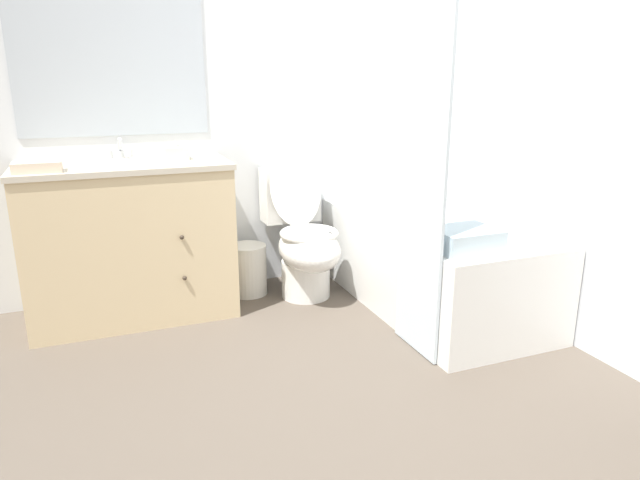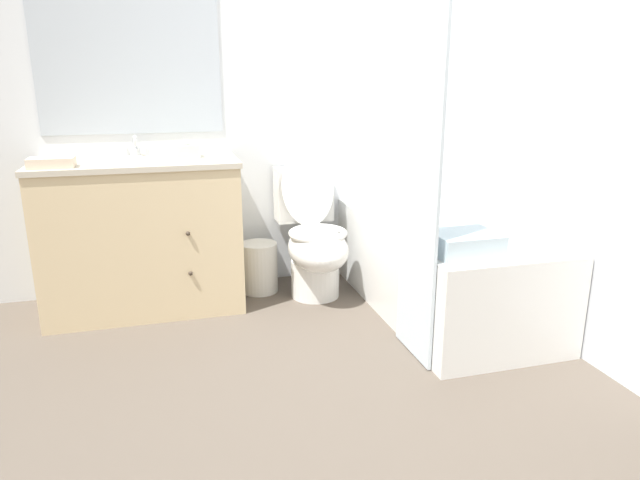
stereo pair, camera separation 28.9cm
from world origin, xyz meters
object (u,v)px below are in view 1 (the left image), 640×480
object	(u,v)px
hand_towel_folded	(37,167)
bath_towel_folded	(464,239)
tissue_box	(175,152)
bathtub	(430,262)
vanity_cabinet	(130,239)
wastebasket	(248,270)
toilet	(303,239)
sink_faucet	(120,152)

from	to	relation	value
hand_towel_folded	bath_towel_folded	bearing A→B (deg)	-25.01
tissue_box	bath_towel_folded	xyz separation A→B (m)	(1.19, -1.10, -0.34)
hand_towel_folded	bathtub	bearing A→B (deg)	-8.64
vanity_cabinet	wastebasket	world-z (taller)	vanity_cabinet
toilet	hand_towel_folded	xyz separation A→B (m)	(-1.41, -0.11, 0.54)
vanity_cabinet	wastebasket	xyz separation A→B (m)	(0.69, 0.06, -0.29)
vanity_cabinet	sink_faucet	xyz separation A→B (m)	(-0.00, 0.20, 0.47)
sink_faucet	wastebasket	distance (m)	1.03
toilet	bath_towel_folded	bearing A→B (deg)	-64.59
toilet	bath_towel_folded	size ratio (longest dim) A/B	2.94
bathtub	wastebasket	distance (m)	1.12
toilet	bath_towel_folded	xyz separation A→B (m)	(0.47, -0.98, 0.21)
toilet	bath_towel_folded	world-z (taller)	toilet
sink_faucet	tissue_box	xyz separation A→B (m)	(0.29, -0.16, 0.00)
vanity_cabinet	wastebasket	size ratio (longest dim) A/B	3.48
bathtub	hand_towel_folded	size ratio (longest dim) A/B	6.99
vanity_cabinet	bath_towel_folded	bearing A→B (deg)	-35.67
hand_towel_folded	vanity_cabinet	bearing A→B (deg)	24.23
bathtub	bath_towel_folded	size ratio (longest dim) A/B	5.09
hand_towel_folded	bath_towel_folded	distance (m)	2.10
sink_faucet	bathtub	world-z (taller)	sink_faucet
sink_faucet	toilet	bearing A→B (deg)	-15.19
bathtub	bath_towel_folded	bearing A→B (deg)	-107.88
vanity_cabinet	bathtub	world-z (taller)	vanity_cabinet
wastebasket	hand_towel_folded	size ratio (longest dim) A/B	1.43
tissue_box	bathtub	bearing A→B (deg)	-21.24
sink_faucet	hand_towel_folded	distance (m)	0.55
bath_towel_folded	hand_towel_folded	bearing A→B (deg)	154.99
tissue_box	hand_towel_folded	bearing A→B (deg)	-162.39
bathtub	wastebasket	bearing A→B (deg)	150.15
toilet	wastebasket	bearing A→B (deg)	156.87
bathtub	wastebasket	world-z (taller)	bathtub
sink_faucet	bathtub	distance (m)	1.91
vanity_cabinet	bathtub	bearing A→B (deg)	-16.63
tissue_box	bath_towel_folded	bearing A→B (deg)	-42.70
hand_towel_folded	toilet	bearing A→B (deg)	4.33
wastebasket	tissue_box	distance (m)	0.86
toilet	tissue_box	distance (m)	0.92
wastebasket	tissue_box	size ratio (longest dim) A/B	2.30
bathtub	hand_towel_folded	bearing A→B (deg)	171.36
wastebasket	sink_faucet	bearing A→B (deg)	168.77
wastebasket	hand_towel_folded	bearing A→B (deg)	-167.38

